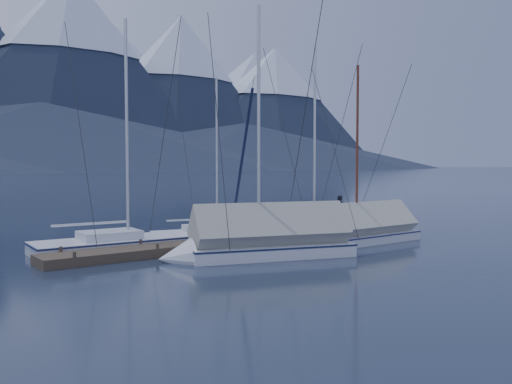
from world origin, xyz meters
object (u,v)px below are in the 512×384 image
sailboat_open_left (141,244)px  sailboat_open_right (322,226)px  sailboat_covered_far (255,244)px  person (340,211)px  sailboat_covered_near (354,233)px  sailboat_open_mid (226,235)px

sailboat_open_left → sailboat_open_right: bearing=0.6°
sailboat_covered_far → person: (7.44, 2.95, 0.62)m
sailboat_covered_far → person: sailboat_covered_far is taller
sailboat_open_left → sailboat_open_right: size_ratio=0.97×
sailboat_covered_near → person: size_ratio=5.50×
sailboat_open_right → person: size_ratio=6.71×
sailboat_open_right → sailboat_covered_far: 9.05m
sailboat_open_mid → person: size_ratio=5.23×
sailboat_open_mid → sailboat_covered_near: sailboat_covered_near is taller
sailboat_open_left → sailboat_open_mid: 4.53m
sailboat_open_left → sailboat_covered_near: 8.95m
sailboat_covered_far → sailboat_open_right: bearing=30.2°
sailboat_covered_far → sailboat_open_mid: bearing=67.3°
sailboat_open_left → sailboat_open_mid: sailboat_open_left is taller
sailboat_open_left → sailboat_covered_far: sailboat_covered_far is taller
sailboat_open_mid → sailboat_open_right: sailboat_open_right is taller
person → sailboat_covered_near: bearing=121.1°
sailboat_open_left → person: (9.84, -1.49, 0.93)m
sailboat_open_right → sailboat_covered_near: (-2.33, -4.33, 0.24)m
sailboat_open_right → person: bearing=-103.3°
sailboat_covered_near → sailboat_covered_far: bearing=-177.7°
sailboat_open_right → sailboat_covered_far: size_ratio=1.03×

